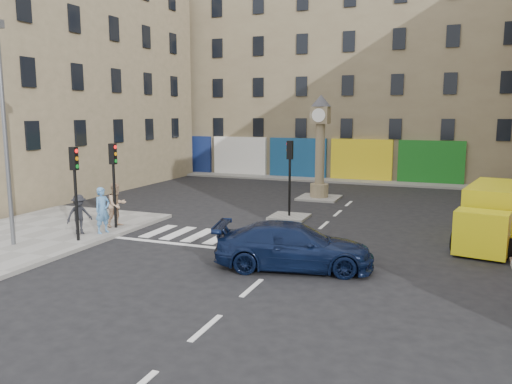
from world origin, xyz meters
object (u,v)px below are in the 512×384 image
Objects in this scene: pedestrian_blue at (103,210)px; pedestrian_dark at (79,214)px; traffic_light_left_far at (114,172)px; lamp_post at (4,123)px; traffic_light_left_near at (75,179)px; clock_pillar at (320,140)px; navy_sedan at (294,246)px; pedestrian_tan at (117,205)px; traffic_light_island at (290,166)px; yellow_van at (492,214)px.

pedestrian_dark is at bearing 141.69° from pedestrian_blue.
traffic_light_left_far is 0.45× the size of lamp_post.
lamp_post is (-1.90, -1.40, 2.17)m from traffic_light_left_near.
clock_pillar reaches higher than pedestrian_dark.
pedestrian_tan is at bearing 61.15° from navy_sedan.
pedestrian_blue is 1.28m from pedestrian_tan.
traffic_light_island is at bearing -28.02° from pedestrian_blue.
traffic_light_left_near is 1.00× the size of traffic_light_island.
traffic_light_island is (6.30, 7.80, -0.03)m from traffic_light_left_near.
pedestrian_tan is (1.80, 4.06, -3.67)m from lamp_post.
lamp_post is at bearing -144.48° from yellow_van.
traffic_light_island is at bearing 48.29° from lamp_post.
pedestrian_tan is at bearing -119.89° from clock_pillar.
pedestrian_blue is (-6.17, -12.40, -2.43)m from clock_pillar.
lamp_post is 1.29× the size of yellow_van.
clock_pillar is 3.13× the size of pedestrian_tan.
clock_pillar is (6.30, 13.80, 0.93)m from traffic_light_left_near.
traffic_light_island is 1.90× the size of pedestrian_tan.
pedestrian_tan is (-8.98, 2.55, 0.36)m from navy_sedan.
lamp_post reaches higher than pedestrian_blue.
traffic_light_left_far is at bearing 3.59° from pedestrian_dark.
lamp_post reaches higher than traffic_light_island.
traffic_light_left_near is at bearing -169.30° from pedestrian_blue.
traffic_light_island reaches higher than pedestrian_dark.
pedestrian_dark is (1.27, 2.24, -3.81)m from lamp_post.
navy_sedan is (2.58, -7.70, -1.83)m from traffic_light_island.
pedestrian_tan is at bearing 9.39° from pedestrian_dark.
yellow_van is at bearing -55.62° from pedestrian_blue.
pedestrian_tan is (-0.10, 2.66, -1.50)m from traffic_light_left_near.
pedestrian_blue is 1.00× the size of pedestrian_tan.
traffic_light_left_far is 8.30m from traffic_light_island.
pedestrian_blue is at bearing -28.48° from pedestrian_dark.
traffic_light_island is 0.58× the size of yellow_van.
pedestrian_dark is at bearing -118.16° from clock_pillar.
pedestrian_tan reaches higher than pedestrian_blue.
traffic_light_left_near and traffic_light_left_far have the same top height.
lamp_post is 4.26× the size of pedestrian_tan.
lamp_post is at bearing 84.94° from navy_sedan.
traffic_light_island is 9.02m from pedestrian_blue.
traffic_light_left_near is 0.45× the size of lamp_post.
yellow_van is (17.19, 7.86, -3.67)m from lamp_post.
yellow_van is (15.29, 4.06, -1.50)m from traffic_light_left_far.
traffic_light_left_near is 1.91× the size of pedestrian_blue.
lamp_post is at bearing -116.57° from traffic_light_left_far.
traffic_light_island is at bearing -177.55° from yellow_van.
navy_sedan is 8.86m from pedestrian_blue.
traffic_light_left_far is 15.89m from yellow_van.
navy_sedan is 3.15× the size of pedestrian_dark.
pedestrian_blue is (-15.16, -5.06, 0.00)m from yellow_van.
traffic_light_island is 8.34m from pedestrian_tan.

